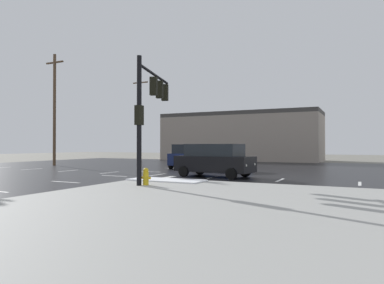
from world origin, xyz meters
name	(u,v)px	position (x,y,z in m)	size (l,w,h in m)	color
ground_plane	(133,174)	(0.00, 0.00, 0.00)	(120.00, 120.00, 0.00)	slate
road_asphalt	(133,174)	(0.00, 0.00, 0.01)	(44.00, 44.00, 0.02)	black
sidewalk_corner	(258,232)	(12.00, -12.00, 0.07)	(18.00, 18.00, 0.14)	#9E9E99
snow_strip_curbside	(166,180)	(5.00, -4.00, 0.17)	(4.00, 1.60, 0.06)	white
lane_markings	(136,176)	(1.20, -1.38, 0.02)	(36.15, 36.15, 0.01)	silver
traffic_signal_mast	(150,100)	(4.55, -4.84, 4.22)	(1.50, 4.91, 5.93)	black
fire_hydrant	(146,176)	(5.19, -6.17, 0.54)	(0.48, 0.26, 0.79)	gold
strip_building_background	(241,137)	(-0.15, 24.38, 3.11)	(20.20, 8.00, 6.22)	gray
suv_navy	(189,156)	(0.82, 6.96, 1.09)	(2.60, 4.99, 2.03)	#141E47
suv_black	(214,160)	(5.94, 0.27, 1.09)	(4.99, 2.60, 2.03)	black
sedan_blue	(218,160)	(4.44, 4.69, 0.85)	(4.59, 2.15, 1.58)	navy
utility_pole_far	(54,108)	(-12.60, 4.60, 5.63)	(2.20, 0.28, 10.82)	brown
utility_pole_distant	(140,117)	(-11.31, 17.25, 5.64)	(2.20, 0.28, 10.84)	brown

